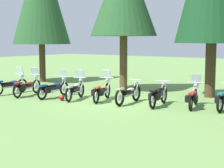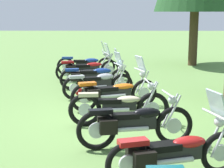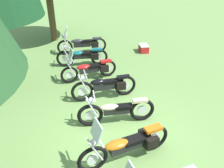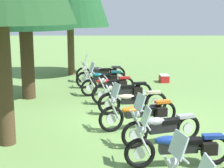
% 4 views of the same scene
% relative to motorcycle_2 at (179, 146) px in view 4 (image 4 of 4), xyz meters
% --- Properties ---
extents(ground_plane, '(80.00, 80.00, 0.00)m').
position_rel_motorcycle_2_xyz_m(ground_plane, '(3.19, 0.76, -0.46)').
color(ground_plane, '#6B934C').
extents(motorcycle_2, '(0.74, 2.35, 1.35)m').
position_rel_motorcycle_2_xyz_m(motorcycle_2, '(0.00, 0.00, 0.00)').
color(motorcycle_2, black).
rests_on(motorcycle_2, ground_plane).
extents(motorcycle_3, '(0.94, 2.09, 1.36)m').
position_rel_motorcycle_2_xyz_m(motorcycle_3, '(1.25, 0.23, 0.01)').
color(motorcycle_3, black).
rests_on(motorcycle_3, ground_plane).
extents(motorcycle_4, '(1.08, 2.30, 1.38)m').
position_rel_motorcycle_2_xyz_m(motorcycle_4, '(2.50, 0.67, 0.01)').
color(motorcycle_4, black).
rests_on(motorcycle_4, ground_plane).
extents(motorcycle_5, '(0.60, 2.29, 1.03)m').
position_rel_motorcycle_2_xyz_m(motorcycle_5, '(3.89, 0.81, -0.01)').
color(motorcycle_5, black).
rests_on(motorcycle_5, ground_plane).
extents(motorcycle_6, '(0.80, 2.24, 1.03)m').
position_rel_motorcycle_2_xyz_m(motorcycle_6, '(5.26, 1.06, 0.01)').
color(motorcycle_6, black).
rests_on(motorcycle_6, ground_plane).
extents(motorcycle_7, '(0.98, 2.17, 1.36)m').
position_rel_motorcycle_2_xyz_m(motorcycle_7, '(6.61, 1.61, -0.00)').
color(motorcycle_7, black).
rests_on(motorcycle_7, ground_plane).
extents(motorcycle_8, '(0.76, 2.23, 1.03)m').
position_rel_motorcycle_2_xyz_m(motorcycle_8, '(7.87, 1.91, -0.00)').
color(motorcycle_8, black).
rests_on(motorcycle_8, ground_plane).
extents(motorcycle_9, '(0.75, 2.37, 1.38)m').
position_rel_motorcycle_2_xyz_m(motorcycle_9, '(9.23, 2.00, 0.02)').
color(motorcycle_9, black).
rests_on(motorcycle_9, ground_plane).
extents(picnic_cooler, '(0.60, 0.46, 0.36)m').
position_rel_motorcycle_2_xyz_m(picnic_cooler, '(9.23, -1.01, -0.28)').
color(picnic_cooler, red).
rests_on(picnic_cooler, ground_plane).
extents(dropped_helmet, '(0.25, 0.25, 0.25)m').
position_rel_motorcycle_2_xyz_m(dropped_helmet, '(0.97, -0.41, -0.34)').
color(dropped_helmet, maroon).
rests_on(dropped_helmet, ground_plane).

